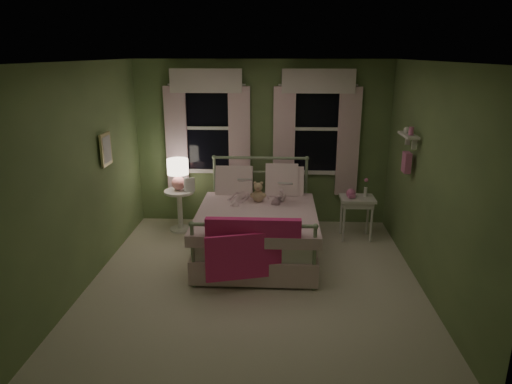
# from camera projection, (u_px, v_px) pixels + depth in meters

# --- Properties ---
(room_shell) EXTENTS (4.20, 4.20, 4.20)m
(room_shell) POSITION_uv_depth(u_px,v_px,m) (255.00, 179.00, 5.24)
(room_shell) COLOR silver
(room_shell) RESTS_ON ground
(bed) EXTENTS (1.58, 2.04, 1.18)m
(bed) POSITION_uv_depth(u_px,v_px,m) (258.00, 228.00, 6.27)
(bed) COLOR white
(bed) RESTS_ON ground
(pink_throw) EXTENTS (1.10, 0.33, 0.71)m
(pink_throw) POSITION_uv_depth(u_px,v_px,m) (253.00, 242.00, 5.23)
(pink_throw) COLOR #E22C79
(pink_throw) RESTS_ON bed
(child_left) EXTENTS (0.32, 0.23, 0.83)m
(child_left) POSITION_uv_depth(u_px,v_px,m) (239.00, 177.00, 6.52)
(child_left) COLOR #F7D1DD
(child_left) RESTS_ON bed
(child_right) EXTENTS (0.35, 0.29, 0.64)m
(child_right) POSITION_uv_depth(u_px,v_px,m) (278.00, 184.00, 6.52)
(child_right) COLOR #F7D1DD
(child_right) RESTS_ON bed
(book_left) EXTENTS (0.20, 0.12, 0.26)m
(book_left) POSITION_uv_depth(u_px,v_px,m) (238.00, 183.00, 6.29)
(book_left) COLOR beige
(book_left) RESTS_ON child_left
(book_right) EXTENTS (0.20, 0.13, 0.26)m
(book_right) POSITION_uv_depth(u_px,v_px,m) (278.00, 187.00, 6.27)
(book_right) COLOR beige
(book_right) RESTS_ON child_right
(teddy_bear) EXTENTS (0.23, 0.18, 0.30)m
(teddy_bear) POSITION_uv_depth(u_px,v_px,m) (258.00, 193.00, 6.41)
(teddy_bear) COLOR tan
(teddy_bear) RESTS_ON bed
(nightstand_left) EXTENTS (0.46, 0.46, 0.65)m
(nightstand_left) POSITION_uv_depth(u_px,v_px,m) (180.00, 205.00, 7.10)
(nightstand_left) COLOR white
(nightstand_left) RESTS_ON ground
(table_lamp) EXTENTS (0.32, 0.32, 0.48)m
(table_lamp) POSITION_uv_depth(u_px,v_px,m) (178.00, 171.00, 6.95)
(table_lamp) COLOR #DD8285
(table_lamp) RESTS_ON nightstand_left
(book_nightstand) EXTENTS (0.20, 0.25, 0.02)m
(book_nightstand) POSITION_uv_depth(u_px,v_px,m) (184.00, 192.00, 6.95)
(book_nightstand) COLOR beige
(book_nightstand) RESTS_ON nightstand_left
(nightstand_right) EXTENTS (0.50, 0.40, 0.64)m
(nightstand_right) POSITION_uv_depth(u_px,v_px,m) (357.00, 204.00, 6.74)
(nightstand_right) COLOR white
(nightstand_right) RESTS_ON ground
(pink_toy) EXTENTS (0.14, 0.19, 0.14)m
(pink_toy) POSITION_uv_depth(u_px,v_px,m) (351.00, 193.00, 6.69)
(pink_toy) COLOR pink
(pink_toy) RESTS_ON nightstand_right
(bud_vase) EXTENTS (0.06, 0.06, 0.28)m
(bud_vase) POSITION_uv_depth(u_px,v_px,m) (366.00, 187.00, 6.71)
(bud_vase) COLOR white
(bud_vase) RESTS_ON nightstand_right
(window_left) EXTENTS (1.34, 0.13, 1.96)m
(window_left) POSITION_uv_depth(u_px,v_px,m) (207.00, 124.00, 7.13)
(window_left) COLOR black
(window_left) RESTS_ON room_shell
(window_right) EXTENTS (1.34, 0.13, 1.96)m
(window_right) POSITION_uv_depth(u_px,v_px,m) (317.00, 125.00, 7.04)
(window_right) COLOR black
(window_right) RESTS_ON room_shell
(wall_shelf) EXTENTS (0.15, 0.50, 0.60)m
(wall_shelf) POSITION_uv_depth(u_px,v_px,m) (408.00, 149.00, 5.75)
(wall_shelf) COLOR white
(wall_shelf) RESTS_ON room_shell
(framed_picture) EXTENTS (0.03, 0.32, 0.42)m
(framed_picture) POSITION_uv_depth(u_px,v_px,m) (106.00, 149.00, 5.85)
(framed_picture) COLOR beige
(framed_picture) RESTS_ON room_shell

